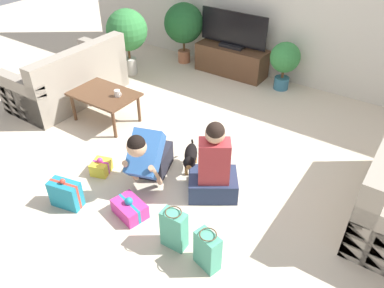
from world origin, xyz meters
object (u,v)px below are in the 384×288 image
(person_kneeling, at_px, (148,156))
(potted_plant_back_left, at_px, (184,24))
(gift_box_a, at_px, (130,208))
(potted_plant_corner_left, at_px, (127,32))
(gift_bag_a, at_px, (174,229))
(tv_console, at_px, (231,60))
(coffee_table, at_px, (104,96))
(dog, at_px, (191,157))
(gift_box_b, at_px, (66,194))
(person_sitting, at_px, (213,169))
(tv, at_px, (233,32))
(gift_box_c, at_px, (101,167))
(mug, at_px, (117,93))
(potted_plant_back_right, at_px, (285,60))
(sofa_left, at_px, (69,80))
(gift_bag_b, at_px, (207,250))

(person_kneeling, bearing_deg, potted_plant_back_left, 99.75)
(gift_box_a, bearing_deg, potted_plant_corner_left, 131.63)
(gift_box_a, relative_size, gift_bag_a, 0.90)
(tv_console, height_order, person_kneeling, person_kneeling)
(coffee_table, height_order, gift_box_a, coffee_table)
(coffee_table, relative_size, gift_bag_a, 2.05)
(gift_box_a, bearing_deg, gift_bag_a, -5.39)
(dog, height_order, gift_box_b, gift_box_b)
(person_sitting, bearing_deg, gift_box_b, 6.72)
(tv, bearing_deg, tv_console, 180.00)
(person_kneeling, height_order, gift_box_c, person_kneeling)
(tv, relative_size, potted_plant_corner_left, 1.08)
(dog, relative_size, gift_box_b, 1.39)
(gift_bag_a, bearing_deg, dog, 116.49)
(potted_plant_corner_left, relative_size, person_kneeling, 1.36)
(potted_plant_corner_left, xyz_separation_m, person_sitting, (2.82, -1.83, -0.40))
(tv, relative_size, dog, 2.44)
(person_kneeling, height_order, dog, person_kneeling)
(potted_plant_back_left, xyz_separation_m, person_kneeling, (1.62, -2.98, -0.36))
(potted_plant_back_left, height_order, gift_box_a, potted_plant_back_left)
(dog, distance_m, gift_box_a, 0.94)
(person_sitting, bearing_deg, mug, -48.82)
(gift_box_c, bearing_deg, potted_plant_back_left, 108.40)
(potted_plant_back_right, bearing_deg, mug, -122.07)
(person_kneeling, bearing_deg, gift_bag_a, -56.00)
(sofa_left, relative_size, dog, 3.46)
(gift_bag_b, bearing_deg, person_sitting, 118.60)
(potted_plant_back_left, bearing_deg, gift_box_b, -73.00)
(coffee_table, distance_m, potted_plant_back_left, 2.36)
(potted_plant_back_right, distance_m, gift_box_b, 3.87)
(potted_plant_corner_left, height_order, person_kneeling, potted_plant_corner_left)
(potted_plant_back_right, bearing_deg, coffee_table, -125.36)
(gift_box_a, bearing_deg, tv, 103.03)
(tv_console, bearing_deg, potted_plant_back_right, -2.95)
(tv, xyz_separation_m, gift_box_c, (0.09, -3.24, -0.66))
(dog, relative_size, mug, 4.12)
(tv_console, relative_size, potted_plant_corner_left, 1.11)
(gift_box_a, xyz_separation_m, mug, (-1.28, 1.23, 0.40))
(tv, bearing_deg, person_sitting, -64.19)
(coffee_table, distance_m, gift_box_b, 1.71)
(potted_plant_back_right, bearing_deg, gift_box_a, -92.40)
(gift_box_a, xyz_separation_m, gift_box_c, (-0.73, 0.32, -0.00))
(coffee_table, relative_size, tv, 0.75)
(coffee_table, distance_m, person_kneeling, 1.48)
(person_kneeling, xyz_separation_m, gift_bag_b, (1.15, -0.61, -0.16))
(tv, distance_m, potted_plant_back_left, 0.97)
(tv, relative_size, mug, 10.05)
(person_kneeling, distance_m, mug, 1.32)
(tv_console, distance_m, dog, 2.80)
(tv, xyz_separation_m, person_sitting, (1.37, -2.82, -0.39))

